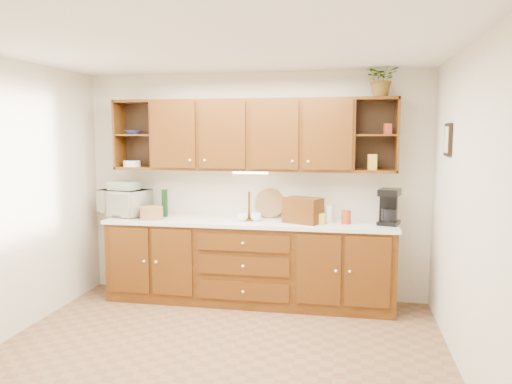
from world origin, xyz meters
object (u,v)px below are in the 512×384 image
at_px(bread_box, 303,210).
at_px(coffee_maker, 389,207).
at_px(potted_plant, 382,79).
at_px(microwave, 125,203).

xyz_separation_m(bread_box, coffee_maker, (0.91, 0.09, 0.05)).
distance_m(bread_box, potted_plant, 1.62).
bearing_deg(coffee_maker, potted_plant, 171.89).
relative_size(bread_box, coffee_maker, 1.02).
height_order(bread_box, potted_plant, potted_plant).
relative_size(microwave, bread_box, 1.42).
height_order(microwave, potted_plant, potted_plant).
bearing_deg(potted_plant, coffee_maker, -23.59).
height_order(coffee_maker, potted_plant, potted_plant).
distance_m(microwave, bread_box, 2.13).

